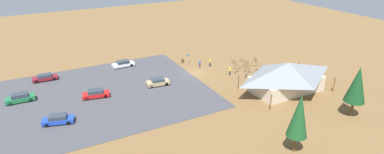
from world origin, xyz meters
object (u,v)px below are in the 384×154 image
(bicycle_green_back_row, at_px, (243,61))
(bicycle_black_yard_front, at_px, (258,71))
(bicycle_teal_near_porch, at_px, (255,59))
(car_maroon_front_row, at_px, (45,77))
(car_tan_aisle_side, at_px, (158,82))
(bicycle_red_near_sign, at_px, (234,62))
(car_green_far_end, at_px, (20,98))
(pine_far_east, at_px, (357,85))
(visitor_crossing_yard, at_px, (210,62))
(trash_bin, at_px, (183,61))
(bicycle_orange_trailside, at_px, (247,63))
(car_red_end_stall, at_px, (96,94))
(visitor_near_lot, at_px, (230,71))
(pine_east, at_px, (299,116))
(bicycle_purple_edge_north, at_px, (248,71))
(visitor_at_bikes, at_px, (200,63))
(bike_pavilion, at_px, (287,75))
(bicycle_red_yard_center, at_px, (246,66))
(bicycle_white_lone_west, at_px, (264,68))
(car_blue_by_curb, at_px, (58,119))
(bicycle_blue_mid_cluster, at_px, (246,76))
(bicycle_silver_yard_right, at_px, (237,67))
(car_white_near_entry, at_px, (123,64))
(bicycle_yellow_edge_south, at_px, (237,71))
(bicycle_yellow_lone_east, at_px, (254,65))
(lot_sign, at_px, (188,58))

(bicycle_green_back_row, distance_m, bicycle_black_yard_front, 6.28)
(bicycle_teal_near_porch, relative_size, car_maroon_front_row, 0.36)
(car_tan_aisle_side, bearing_deg, bicycle_red_near_sign, -171.82)
(bicycle_teal_near_porch, distance_m, car_green_far_end, 47.64)
(pine_far_east, relative_size, visitor_crossing_yard, 4.72)
(trash_bin, distance_m, bicycle_red_near_sign, 11.43)
(bicycle_orange_trailside, xyz_separation_m, car_tan_aisle_side, (21.38, 0.95, 0.36))
(car_red_end_stall, distance_m, visitor_near_lot, 26.30)
(pine_east, height_order, car_green_far_end, pine_east)
(pine_far_east, distance_m, bicycle_purple_edge_north, 22.81)
(bicycle_orange_trailside, height_order, visitor_at_bikes, visitor_at_bikes)
(pine_far_east, distance_m, bicycle_red_near_sign, 27.92)
(bicycle_orange_trailside, height_order, bicycle_green_back_row, bicycle_green_back_row)
(bike_pavilion, height_order, car_red_end_stall, bike_pavilion)
(bicycle_purple_edge_north, height_order, car_tan_aisle_side, car_tan_aisle_side)
(trash_bin, relative_size, pine_east, 0.11)
(bicycle_red_yard_center, relative_size, bicycle_orange_trailside, 0.96)
(bicycle_white_lone_west, bearing_deg, bike_pavilion, 72.43)
(bicycle_orange_trailside, relative_size, visitor_crossing_yard, 0.93)
(car_green_far_end, bearing_deg, car_maroon_front_row, -120.41)
(trash_bin, xyz_separation_m, car_blue_by_curb, (27.81, 14.46, 0.29))
(car_tan_aisle_side, bearing_deg, car_green_far_end, -11.45)
(bicycle_blue_mid_cluster, bearing_deg, car_blue_by_curb, 1.74)
(pine_east, bearing_deg, trash_bin, -92.88)
(car_maroon_front_row, bearing_deg, pine_east, 123.52)
(bicycle_silver_yard_right, xyz_separation_m, car_maroon_front_row, (36.67, -12.27, 0.35))
(car_red_end_stall, relative_size, car_white_near_entry, 1.03)
(pine_far_east, relative_size, car_green_far_end, 1.78)
(bicycle_red_near_sign, bearing_deg, car_blue_by_curb, 12.75)
(bicycle_white_lone_west, bearing_deg, bicycle_green_back_row, -78.67)
(bicycle_blue_mid_cluster, height_order, visitor_crossing_yard, visitor_crossing_yard)
(bike_pavilion, height_order, car_tan_aisle_side, bike_pavilion)
(bicycle_teal_near_porch, height_order, car_white_near_entry, car_white_near_entry)
(car_green_far_end, relative_size, car_red_end_stall, 0.96)
(car_maroon_front_row, relative_size, visitor_at_bikes, 2.75)
(visitor_near_lot, bearing_deg, bicycle_silver_yard_right, -147.20)
(visitor_at_bikes, bearing_deg, trash_bin, -63.40)
(bicycle_red_near_sign, bearing_deg, bicycle_red_yard_center, 106.00)
(bicycle_silver_yard_right, bearing_deg, bicycle_red_yard_center, 170.18)
(bicycle_yellow_edge_south, relative_size, visitor_at_bikes, 1.02)
(bike_pavilion, bearing_deg, car_maroon_front_row, -33.52)
(bicycle_orange_trailside, bearing_deg, bicycle_yellow_edge_south, 29.37)
(car_green_far_end, bearing_deg, bike_pavilion, 157.67)
(bicycle_red_yard_center, bearing_deg, pine_far_east, 94.52)
(pine_east, xyz_separation_m, bicycle_blue_mid_cluster, (-9.29, -22.51, -4.82))
(bicycle_white_lone_west, bearing_deg, bicycle_yellow_lone_east, -80.50)
(bicycle_red_near_sign, height_order, visitor_near_lot, visitor_near_lot)
(lot_sign, xyz_separation_m, car_maroon_front_row, (28.87, -4.71, -0.71))
(bicycle_blue_mid_cluster, xyz_separation_m, visitor_near_lot, (2.23, -2.56, 0.60))
(car_maroon_front_row, bearing_deg, pine_far_east, 137.65)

